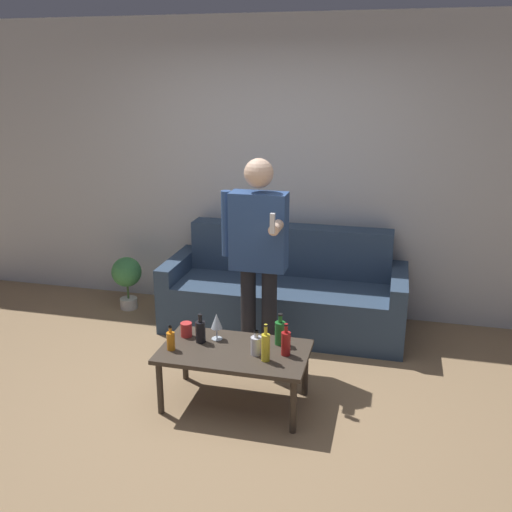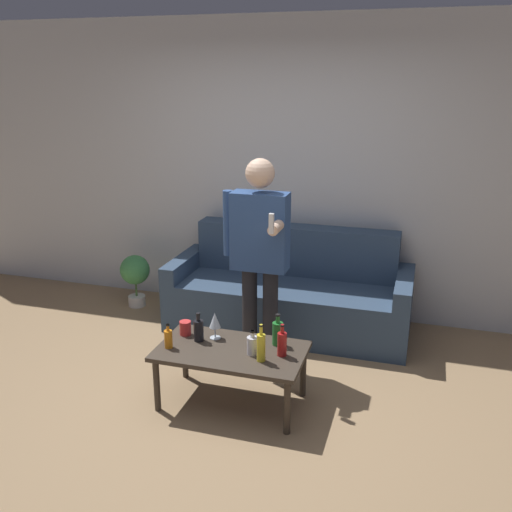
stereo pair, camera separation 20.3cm
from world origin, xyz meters
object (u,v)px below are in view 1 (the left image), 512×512
(coffee_table, at_px, (234,356))
(person_standing_front, at_px, (258,248))
(couch, at_px, (285,293))
(bottle_orange, at_px, (280,332))

(coffee_table, distance_m, person_standing_front, 0.86)
(couch, distance_m, coffee_table, 1.35)
(couch, relative_size, bottle_orange, 9.35)
(bottle_orange, bearing_deg, coffee_table, -150.40)
(coffee_table, relative_size, person_standing_front, 0.62)
(person_standing_front, bearing_deg, couch, 84.27)
(couch, relative_size, person_standing_front, 1.30)
(bottle_orange, bearing_deg, person_standing_front, 120.37)
(couch, xyz_separation_m, coffee_table, (-0.08, -1.35, 0.06))
(coffee_table, distance_m, bottle_orange, 0.35)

